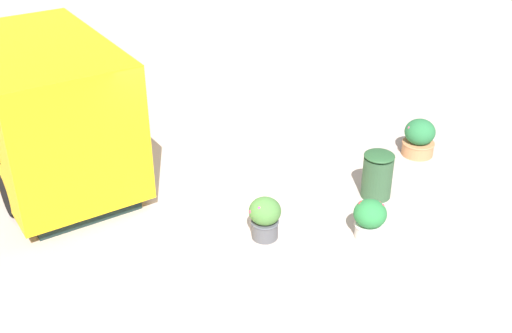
% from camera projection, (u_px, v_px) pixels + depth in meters
% --- Properties ---
extents(ground_plane, '(40.00, 40.00, 0.00)m').
position_uv_depth(ground_plane, '(198.00, 192.00, 11.05)').
color(ground_plane, '#B7A49B').
extents(food_truck, '(3.17, 5.51, 2.52)m').
position_uv_depth(food_truck, '(37.00, 105.00, 11.32)').
color(food_truck, yellow).
rests_on(food_truck, ground_plane).
extents(planter_flowering_near, '(0.51, 0.51, 0.65)m').
position_uv_depth(planter_flowering_near, '(370.00, 218.00, 9.73)').
color(planter_flowering_near, silver).
rests_on(planter_flowering_near, ground_plane).
extents(planter_flowering_far, '(0.62, 0.62, 0.73)m').
position_uv_depth(planter_flowering_far, '(419.00, 138.00, 12.08)').
color(planter_flowering_far, '#B57B50').
rests_on(planter_flowering_far, ground_plane).
extents(planter_flowering_side, '(0.50, 0.50, 0.70)m').
position_uv_depth(planter_flowering_side, '(265.00, 217.00, 9.71)').
color(planter_flowering_side, '#4F5056').
rests_on(planter_flowering_side, ground_plane).
extents(trash_bin, '(0.52, 0.52, 0.84)m').
position_uv_depth(trash_bin, '(377.00, 174.00, 10.74)').
color(trash_bin, '#305334').
rests_on(trash_bin, ground_plane).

